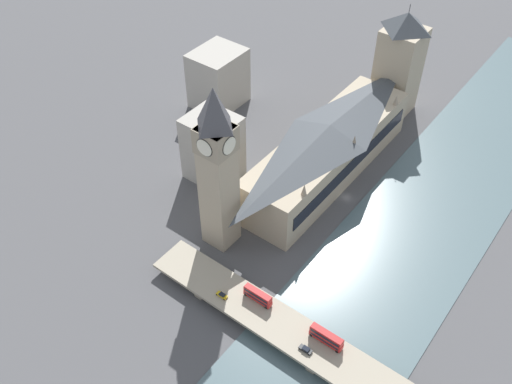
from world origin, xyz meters
name	(u,v)px	position (x,y,z in m)	size (l,w,h in m)	color
ground_plane	(346,198)	(0.00, 0.00, 0.00)	(600.00, 600.00, 0.00)	#4C4C4F
river_water	(416,231)	(-32.24, 0.00, 0.15)	(52.48, 360.00, 0.30)	#4C6066
parliament_hall	(328,150)	(15.68, -8.00, 13.16)	(25.83, 96.93, 26.48)	tan
clock_tower	(217,167)	(27.39, 49.92, 37.40)	(12.11, 12.11, 69.94)	tan
victoria_tower	(399,64)	(15.74, -69.62, 26.01)	(18.30, 18.30, 56.02)	tan
road_bridge	(321,352)	(-32.24, 71.03, 3.88)	(136.97, 15.29, 4.83)	gray
double_decker_bus_lead	(258,295)	(-4.04, 67.80, 7.47)	(10.89, 2.49, 4.77)	red
double_decker_bus_mid	(326,337)	(-31.66, 67.53, 7.62)	(11.82, 2.59, 5.06)	red
car_northbound_mid	(222,295)	(6.90, 74.10, 5.46)	(4.16, 1.75, 1.26)	gold
car_southbound_lead	(306,349)	(-28.21, 74.19, 5.51)	(4.49, 1.87, 1.39)	black
city_block_west	(218,78)	(88.41, -21.43, 14.53)	(21.38, 25.00, 29.06)	#A39E93
city_block_center	(213,148)	(54.03, 22.96, 15.20)	(21.18, 18.97, 30.40)	#A39E93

